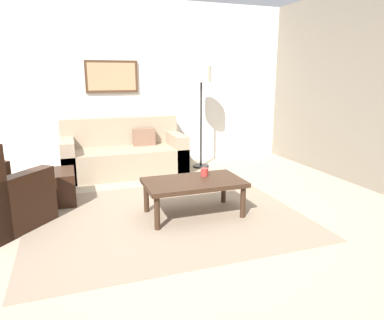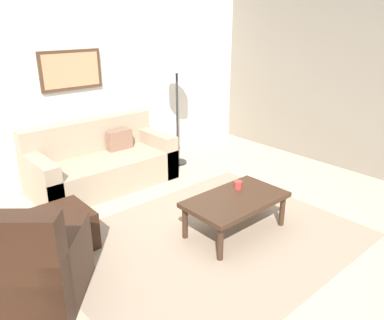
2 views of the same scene
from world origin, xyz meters
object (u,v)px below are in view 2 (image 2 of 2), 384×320
object	(u,v)px
armchair_leather	(27,273)
cup	(238,185)
ottoman	(62,230)
coffee_table	(236,202)
couch_main	(100,164)
framed_artwork	(71,70)
lamp_standing	(177,74)

from	to	relation	value
armchair_leather	cup	bearing A→B (deg)	-4.69
ottoman	coffee_table	bearing A→B (deg)	-31.69
coffee_table	ottoman	bearing A→B (deg)	148.31
cup	couch_main	bearing A→B (deg)	108.07
coffee_table	framed_artwork	size ratio (longest dim) A/B	1.28
armchair_leather	lamp_standing	world-z (taller)	lamp_standing
ottoman	framed_artwork	xyz separation A→B (m)	(1.00, 1.60, 1.34)
lamp_standing	framed_artwork	bearing A→B (deg)	158.73
couch_main	cup	world-z (taller)	couch_main
framed_artwork	armchair_leather	bearing A→B (deg)	-124.65
cup	lamp_standing	world-z (taller)	lamp_standing
ottoman	cup	size ratio (longest dim) A/B	6.27
framed_artwork	ottoman	bearing A→B (deg)	-121.87
couch_main	armchair_leather	size ratio (longest dim) A/B	1.69
couch_main	framed_artwork	bearing A→B (deg)	99.75
coffee_table	cup	bearing A→B (deg)	36.58
cup	lamp_standing	xyz separation A→B (m)	(0.67, 1.87, 0.95)
couch_main	coffee_table	world-z (taller)	couch_main
armchair_leather	framed_artwork	world-z (taller)	framed_artwork
cup	framed_artwork	size ratio (longest dim) A/B	0.10
couch_main	ottoman	size ratio (longest dim) A/B	3.41
armchair_leather	framed_artwork	distance (m)	2.97
couch_main	coffee_table	distance (m)	2.17
couch_main	cup	xyz separation A→B (m)	(0.65, -1.98, 0.16)
lamp_standing	framed_artwork	xyz separation A→B (m)	(-1.39, 0.54, 0.13)
couch_main	lamp_standing	size ratio (longest dim) A/B	1.12
framed_artwork	couch_main	bearing A→B (deg)	-80.25
ottoman	coffee_table	xyz separation A→B (m)	(1.53, -0.95, 0.16)
coffee_table	lamp_standing	size ratio (longest dim) A/B	0.64
ottoman	framed_artwork	world-z (taller)	framed_artwork
coffee_table	lamp_standing	xyz separation A→B (m)	(0.85, 2.01, 1.05)
ottoman	framed_artwork	distance (m)	2.31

